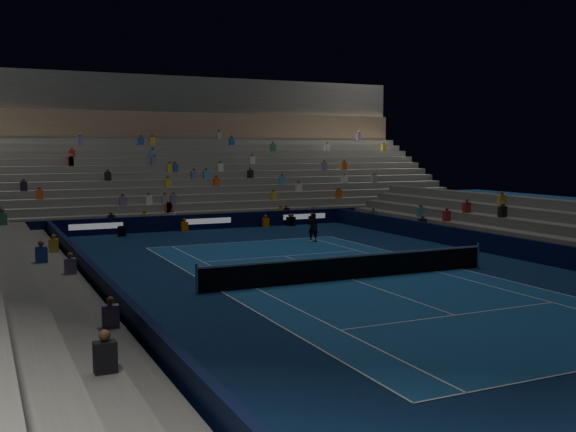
{
  "coord_description": "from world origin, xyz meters",
  "views": [
    {
      "loc": [
        -13.39,
        -22.81,
        5.19
      ],
      "look_at": [
        0.0,
        6.0,
        2.0
      ],
      "focal_mm": 41.79,
      "sensor_mm": 36.0,
      "label": 1
    }
  ],
  "objects": [
    {
      "name": "ground",
      "position": [
        0.0,
        0.0,
        0.0
      ],
      "size": [
        90.0,
        90.0,
        0.0
      ],
      "primitive_type": "plane",
      "color": "#0C2348",
      "rests_on": "ground"
    },
    {
      "name": "court_surface",
      "position": [
        0.0,
        0.0,
        0.01
      ],
      "size": [
        10.97,
        23.77,
        0.01
      ],
      "primitive_type": "cube",
      "color": "#184D86",
      "rests_on": "ground"
    },
    {
      "name": "sponsor_barrier_far",
      "position": [
        0.0,
        18.5,
        0.5
      ],
      "size": [
        44.0,
        0.25,
        1.0
      ],
      "primitive_type": "cube",
      "color": "black",
      "rests_on": "ground"
    },
    {
      "name": "sponsor_barrier_east",
      "position": [
        9.7,
        0.0,
        0.5
      ],
      "size": [
        0.25,
        37.0,
        1.0
      ],
      "primitive_type": "cube",
      "color": "black",
      "rests_on": "ground"
    },
    {
      "name": "sponsor_barrier_west",
      "position": [
        -9.7,
        0.0,
        0.5
      ],
      "size": [
        0.25,
        37.0,
        1.0
      ],
      "primitive_type": "cube",
      "color": "#081032",
      "rests_on": "ground"
    },
    {
      "name": "grandstand_main",
      "position": [
        0.0,
        27.9,
        3.38
      ],
      "size": [
        44.0,
        15.2,
        11.2
      ],
      "color": "slate",
      "rests_on": "ground"
    },
    {
      "name": "tennis_net",
      "position": [
        0.0,
        0.0,
        0.5
      ],
      "size": [
        12.9,
        0.1,
        1.1
      ],
      "color": "#B2B2B7",
      "rests_on": "ground"
    },
    {
      "name": "tennis_player",
      "position": [
        3.56,
        10.32,
        0.81
      ],
      "size": [
        0.65,
        0.48,
        1.62
      ],
      "primitive_type": "imported",
      "rotation": [
        0.0,
        0.0,
        2.98
      ],
      "color": "black",
      "rests_on": "ground"
    },
    {
      "name": "broadcast_camera",
      "position": [
        -5.65,
        17.38,
        0.3
      ],
      "size": [
        0.61,
        0.97,
        0.59
      ],
      "color": "black",
      "rests_on": "ground"
    }
  ]
}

